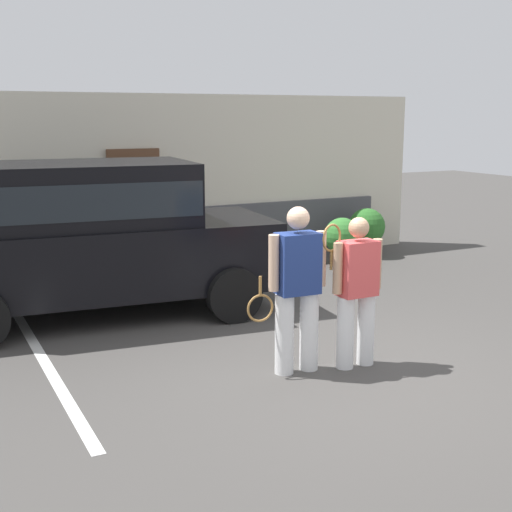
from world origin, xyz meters
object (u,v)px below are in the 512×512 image
at_px(parked_suv, 91,231).
at_px(potted_plant_secondary, 367,230).
at_px(tennis_player_man, 297,288).
at_px(tennis_player_woman, 357,289).
at_px(potted_plant_by_porch, 342,239).

bearing_deg(parked_suv, potted_plant_secondary, 21.72).
bearing_deg(potted_plant_secondary, tennis_player_man, -132.46).
height_order(tennis_player_woman, potted_plant_secondary, tennis_player_woman).
distance_m(parked_suv, potted_plant_secondary, 5.87).
distance_m(parked_suv, tennis_player_man, 3.34).
xyz_separation_m(potted_plant_by_porch, potted_plant_secondary, (0.87, 0.47, 0.03)).
bearing_deg(tennis_player_man, potted_plant_secondary, -129.48).
xyz_separation_m(tennis_player_woman, potted_plant_by_porch, (2.72, 4.31, -0.37)).
distance_m(parked_suv, tennis_player_woman, 3.78).
xyz_separation_m(tennis_player_man, tennis_player_woman, (0.64, -0.15, -0.06)).
height_order(tennis_player_woman, potted_plant_by_porch, tennis_player_woman).
bearing_deg(tennis_player_man, tennis_player_woman, 169.99).
relative_size(parked_suv, potted_plant_secondary, 5.18).
relative_size(tennis_player_woman, potted_plant_by_porch, 1.88).
bearing_deg(tennis_player_woman, tennis_player_man, -13.57).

